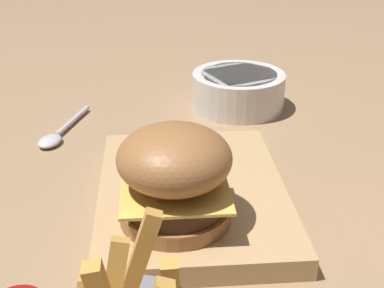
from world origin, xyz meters
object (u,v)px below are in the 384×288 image
object	(u,v)px
burger	(175,175)
spoon	(57,135)
side_bowl	(238,90)
serving_board	(192,195)

from	to	relation	value
burger	spoon	world-z (taller)	burger
side_bowl	spoon	world-z (taller)	side_bowl
side_bowl	burger	bearing A→B (deg)	161.02
burger	side_bowl	distance (m)	0.36
side_bowl	spoon	xyz separation A→B (m)	(-0.09, 0.27, -0.02)
burger	side_bowl	size ratio (longest dim) A/B	0.75
serving_board	side_bowl	size ratio (longest dim) A/B	1.90
burger	side_bowl	world-z (taller)	burger
spoon	burger	bearing A→B (deg)	50.60
side_bowl	spoon	size ratio (longest dim) A/B	1.01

